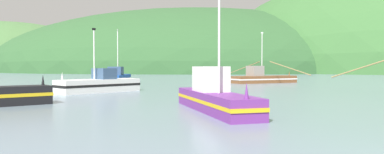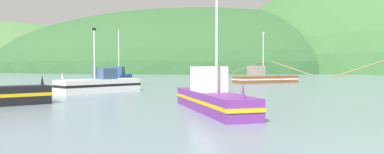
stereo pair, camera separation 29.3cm
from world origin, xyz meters
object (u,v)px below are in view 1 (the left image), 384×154
(fishing_boat_brown, at_px, (263,78))
(fishing_boat_white, at_px, (99,84))
(fishing_boat_blue, at_px, (117,79))
(fishing_boat_purple, at_px, (214,97))

(fishing_boat_brown, xyz_separation_m, fishing_boat_white, (-17.65, -18.61, 0.02))
(fishing_boat_brown, bearing_deg, fishing_boat_blue, 168.66)
(fishing_boat_white, bearing_deg, fishing_boat_purple, 78.42)
(fishing_boat_blue, distance_m, fishing_boat_white, 12.67)
(fishing_boat_purple, bearing_deg, fishing_boat_white, -160.44)
(fishing_boat_blue, height_order, fishing_boat_purple, fishing_boat_purple)
(fishing_boat_blue, relative_size, fishing_boat_white, 1.23)
(fishing_boat_purple, bearing_deg, fishing_boat_brown, 148.35)
(fishing_boat_blue, xyz_separation_m, fishing_boat_white, (1.70, -12.56, -0.07))
(fishing_boat_brown, distance_m, fishing_boat_white, 25.65)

